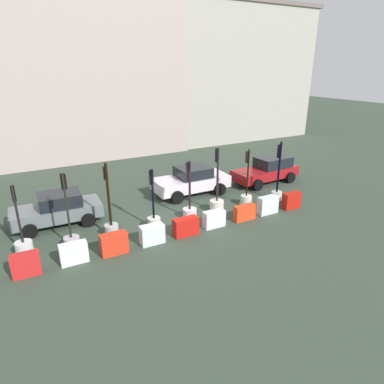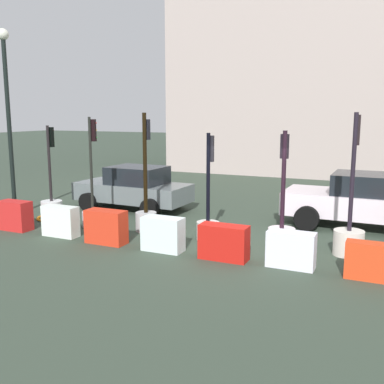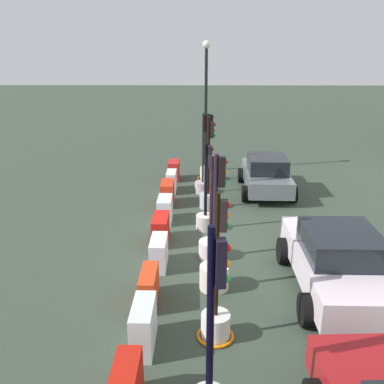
# 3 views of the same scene
# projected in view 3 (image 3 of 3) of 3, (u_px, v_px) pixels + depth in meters

# --- Properties ---
(ground_plane) EXTENTS (120.00, 120.00, 0.00)m
(ground_plane) POSITION_uv_depth(u_px,v_px,m) (200.00, 241.00, 12.75)
(ground_plane) COLOR #344134
(traffic_light_0) EXTENTS (0.98, 0.98, 2.97)m
(traffic_light_0) POSITION_uv_depth(u_px,v_px,m) (208.00, 171.00, 18.66)
(traffic_light_0) COLOR silver
(traffic_light_0) RESTS_ON ground_plane
(traffic_light_1) EXTENTS (0.64, 0.64, 3.24)m
(traffic_light_1) POSITION_uv_depth(u_px,v_px,m) (203.00, 179.00, 16.93)
(traffic_light_1) COLOR #B8A7AE
(traffic_light_1) RESTS_ON ground_plane
(traffic_light_2) EXTENTS (0.61, 0.61, 3.36)m
(traffic_light_2) POSITION_uv_depth(u_px,v_px,m) (208.00, 190.00, 15.26)
(traffic_light_2) COLOR #ADAEB0
(traffic_light_2) RESTS_ON ground_plane
(traffic_light_3) EXTENTS (0.61, 0.61, 2.85)m
(traffic_light_3) POSITION_uv_depth(u_px,v_px,m) (206.00, 212.00, 13.43)
(traffic_light_3) COLOR beige
(traffic_light_3) RESTS_ON ground_plane
(traffic_light_4) EXTENTS (0.68, 0.68, 2.93)m
(traffic_light_4) POSITION_uv_depth(u_px,v_px,m) (211.00, 239.00, 11.59)
(traffic_light_4) COLOR silver
(traffic_light_4) RESTS_ON ground_plane
(traffic_light_5) EXTENTS (0.71, 0.71, 3.37)m
(traffic_light_5) POSITION_uv_depth(u_px,v_px,m) (215.00, 267.00, 10.07)
(traffic_light_5) COLOR silver
(traffic_light_5) RESTS_ON ground_plane
(traffic_light_6) EXTENTS (0.76, 0.76, 3.10)m
(traffic_light_6) POSITION_uv_depth(u_px,v_px,m) (216.00, 317.00, 8.34)
(traffic_light_6) COLOR silver
(traffic_light_6) RESTS_ON ground_plane
(construction_barrier_0) EXTENTS (0.97, 0.48, 0.85)m
(construction_barrier_0) POSITION_uv_depth(u_px,v_px,m) (174.00, 170.00, 18.70)
(construction_barrier_0) COLOR red
(construction_barrier_0) RESTS_ON ground_plane
(construction_barrier_1) EXTENTS (1.03, 0.40, 0.84)m
(construction_barrier_1) POSITION_uv_depth(u_px,v_px,m) (171.00, 182.00, 17.13)
(construction_barrier_1) COLOR white
(construction_barrier_1) RESTS_ON ground_plane
(construction_barrier_2) EXTENTS (1.08, 0.48, 0.87)m
(construction_barrier_2) POSITION_uv_depth(u_px,v_px,m) (167.00, 193.00, 15.66)
(construction_barrier_2) COLOR red
(construction_barrier_2) RESTS_ON ground_plane
(construction_barrier_3) EXTENTS (1.02, 0.47, 0.84)m
(construction_barrier_3) POSITION_uv_depth(u_px,v_px,m) (165.00, 210.00, 14.11)
(construction_barrier_3) COLOR silver
(construction_barrier_3) RESTS_ON ground_plane
(construction_barrier_4) EXTENTS (1.13, 0.47, 0.81)m
(construction_barrier_4) POSITION_uv_depth(u_px,v_px,m) (161.00, 229.00, 12.60)
(construction_barrier_4) COLOR red
(construction_barrier_4) RESTS_ON ground_plane
(construction_barrier_5) EXTENTS (1.04, 0.43, 0.80)m
(construction_barrier_5) POSITION_uv_depth(u_px,v_px,m) (159.00, 253.00, 11.15)
(construction_barrier_5) COLOR silver
(construction_barrier_5) RESTS_ON ground_plane
(construction_barrier_6) EXTENTS (1.12, 0.37, 0.77)m
(construction_barrier_6) POSITION_uv_depth(u_px,v_px,m) (149.00, 287.00, 9.55)
(construction_barrier_6) COLOR red
(construction_barrier_6) RESTS_ON ground_plane
(construction_barrier_7) EXTENTS (1.08, 0.42, 0.92)m
(construction_barrier_7) POSITION_uv_depth(u_px,v_px,m) (143.00, 326.00, 8.09)
(construction_barrier_7) COLOR silver
(construction_barrier_7) RESTS_ON ground_plane
(car_grey_saloon) EXTENTS (4.09, 2.18, 1.53)m
(car_grey_saloon) POSITION_uv_depth(u_px,v_px,m) (266.00, 174.00, 16.97)
(car_grey_saloon) COLOR slate
(car_grey_saloon) RESTS_ON ground_plane
(car_white_van) EXTENTS (4.43, 2.30, 1.62)m
(car_white_van) POSITION_uv_depth(u_px,v_px,m) (337.00, 261.00, 9.87)
(car_white_van) COLOR silver
(car_white_van) RESTS_ON ground_plane
(street_lamp_post) EXTENTS (0.36, 0.36, 5.95)m
(street_lamp_post) POSITION_uv_depth(u_px,v_px,m) (206.00, 92.00, 19.02)
(street_lamp_post) COLOR black
(street_lamp_post) RESTS_ON ground_plane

